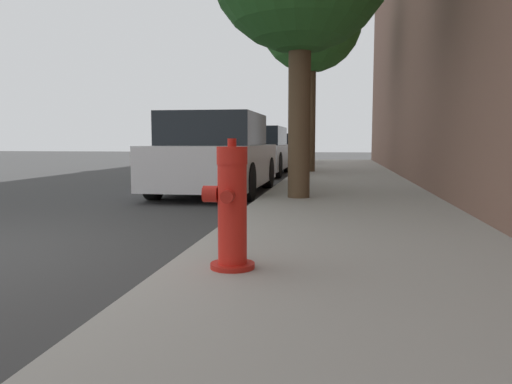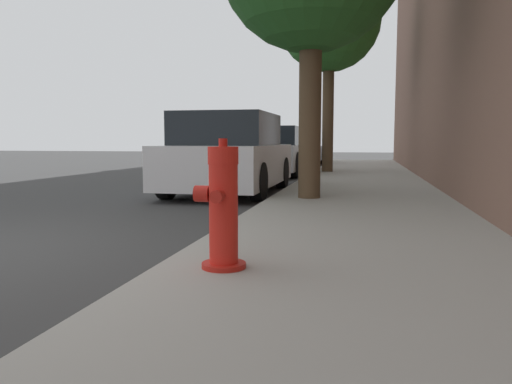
{
  "view_description": "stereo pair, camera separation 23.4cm",
  "coord_description": "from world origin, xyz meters",
  "px_view_note": "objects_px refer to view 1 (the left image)",
  "views": [
    {
      "loc": [
        3.16,
        -3.64,
        1.0
      ],
      "look_at": [
        2.43,
        0.86,
        0.53
      ],
      "focal_mm": 35.0,
      "sensor_mm": 36.0,
      "label": 1
    },
    {
      "loc": [
        3.39,
        -3.59,
        1.0
      ],
      "look_at": [
        2.43,
        0.86,
        0.53
      ],
      "focal_mm": 35.0,
      "sensor_mm": 36.0,
      "label": 2
    }
  ],
  "objects_px": {
    "parked_car_mid": "(256,151)",
    "street_tree_far": "(311,22)",
    "fire_hydrant": "(232,209)",
    "parked_car_near": "(216,156)",
    "parked_car_far": "(278,150)"
  },
  "relations": [
    {
      "from": "fire_hydrant",
      "to": "street_tree_far",
      "type": "height_order",
      "value": "street_tree_far"
    },
    {
      "from": "parked_car_mid",
      "to": "street_tree_far",
      "type": "xyz_separation_m",
      "value": [
        1.56,
        -0.09,
        3.62
      ]
    },
    {
      "from": "parked_car_mid",
      "to": "parked_car_far",
      "type": "distance_m",
      "value": 5.76
    },
    {
      "from": "parked_car_near",
      "to": "street_tree_far",
      "type": "xyz_separation_m",
      "value": [
        1.47,
        5.21,
        3.58
      ]
    },
    {
      "from": "parked_car_mid",
      "to": "parked_car_far",
      "type": "height_order",
      "value": "parked_car_mid"
    },
    {
      "from": "parked_car_near",
      "to": "parked_car_far",
      "type": "xyz_separation_m",
      "value": [
        -0.12,
        11.06,
        -0.1
      ]
    },
    {
      "from": "parked_car_near",
      "to": "parked_car_far",
      "type": "bearing_deg",
      "value": 90.6
    },
    {
      "from": "fire_hydrant",
      "to": "parked_car_far",
      "type": "bearing_deg",
      "value": 95.6
    },
    {
      "from": "parked_car_mid",
      "to": "street_tree_far",
      "type": "distance_m",
      "value": 3.94
    },
    {
      "from": "street_tree_far",
      "to": "parked_car_far",
      "type": "bearing_deg",
      "value": 105.2
    },
    {
      "from": "parked_car_far",
      "to": "street_tree_far",
      "type": "distance_m",
      "value": 7.09
    },
    {
      "from": "fire_hydrant",
      "to": "parked_car_near",
      "type": "bearing_deg",
      "value": 104.73
    },
    {
      "from": "parked_car_mid",
      "to": "street_tree_far",
      "type": "bearing_deg",
      "value": -3.2
    },
    {
      "from": "fire_hydrant",
      "to": "parked_car_near",
      "type": "xyz_separation_m",
      "value": [
        -1.54,
        5.88,
        0.19
      ]
    },
    {
      "from": "fire_hydrant",
      "to": "street_tree_far",
      "type": "relative_size",
      "value": 0.16
    }
  ]
}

